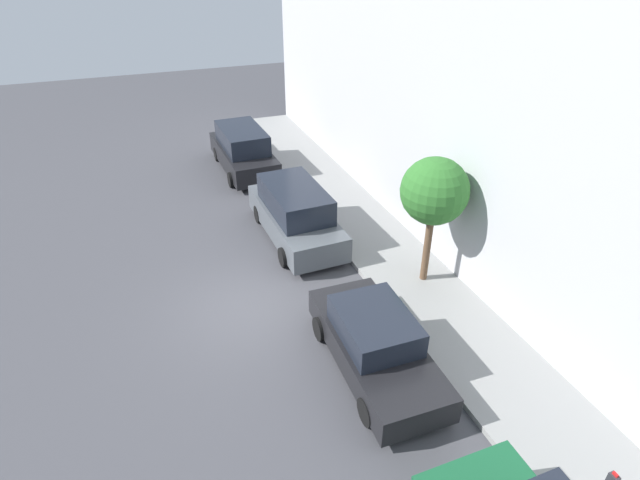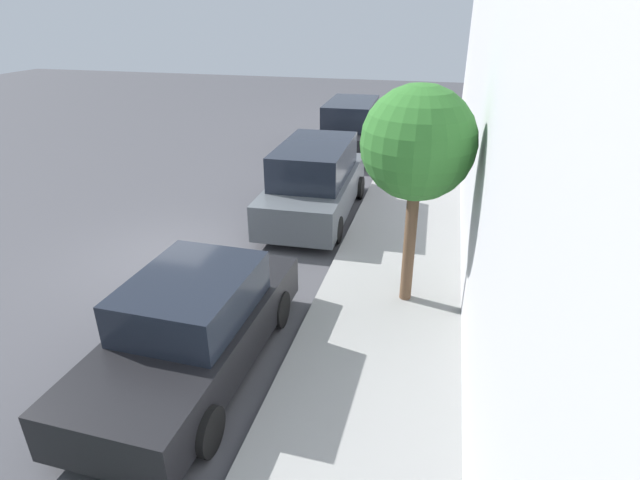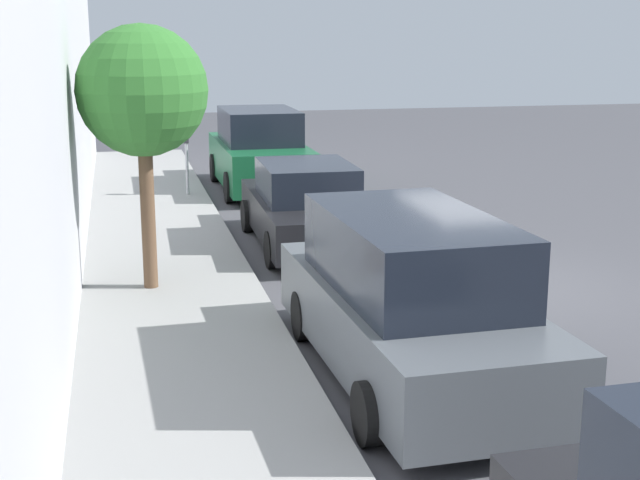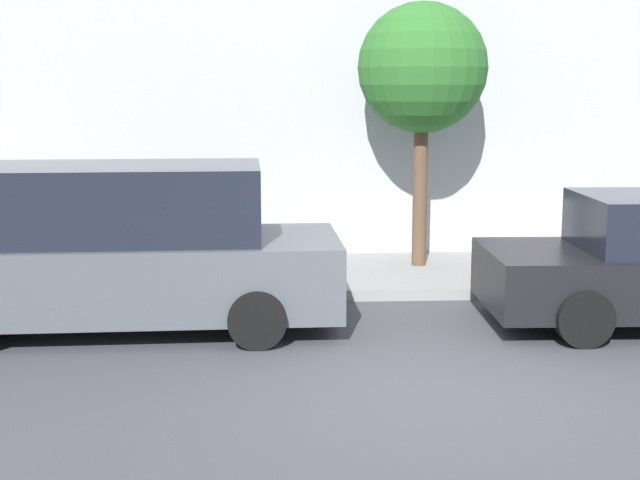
% 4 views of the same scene
% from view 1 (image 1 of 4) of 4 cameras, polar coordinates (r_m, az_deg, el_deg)
% --- Properties ---
extents(ground_plane, '(60.00, 60.00, 0.00)m').
position_cam_1_polar(ground_plane, '(14.26, -7.86, -7.56)').
color(ground_plane, '#424247').
extents(sidewalk, '(2.61, 32.00, 0.15)m').
position_cam_1_polar(sidewalk, '(15.67, 9.40, -3.36)').
color(sidewalk, gray).
rests_on(sidewalk, ground_plane).
extents(parked_sedan_second, '(1.92, 4.54, 1.54)m').
position_cam_1_polar(parked_sedan_second, '(12.03, 6.31, -11.65)').
color(parked_sedan_second, black).
rests_on(parked_sedan_second, ground_plane).
extents(parked_minivan_third, '(2.04, 4.95, 1.90)m').
position_cam_1_polar(parked_minivan_third, '(16.80, -2.84, 3.04)').
color(parked_minivan_third, '#4C5156').
rests_on(parked_minivan_third, ground_plane).
extents(parked_minivan_fourth, '(2.04, 4.95, 1.90)m').
position_cam_1_polar(parked_minivan_fourth, '(22.33, -8.79, 10.11)').
color(parked_minivan_fourth, black).
rests_on(parked_minivan_fourth, ground_plane).
extents(street_tree, '(1.87, 1.87, 3.81)m').
position_cam_1_polar(street_tree, '(13.84, 12.95, 5.38)').
color(street_tree, brown).
rests_on(street_tree, sidewalk).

